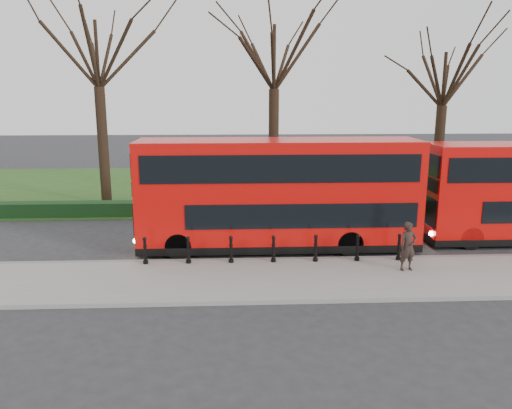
{
  "coord_description": "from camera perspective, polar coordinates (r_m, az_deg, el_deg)",
  "views": [
    {
      "loc": [
        -0.41,
        -19.56,
        6.53
      ],
      "look_at": [
        0.52,
        0.5,
        2.0
      ],
      "focal_mm": 35.0,
      "sensor_mm": 36.0,
      "label": 1
    }
  ],
  "objects": [
    {
      "name": "tree_mid",
      "position": [
        29.75,
        2.11,
        17.23
      ],
      "size": [
        7.81,
        7.81,
        12.21
      ],
      "color": "black",
      "rests_on": "ground"
    },
    {
      "name": "bus_lead",
      "position": [
        20.86,
        2.54,
        1.09
      ],
      "size": [
        11.63,
        2.67,
        4.63
      ],
      "color": "red",
      "rests_on": "ground"
    },
    {
      "name": "yellow_line_inner",
      "position": [
        20.15,
        -1.34,
        -6.18
      ],
      "size": [
        60.0,
        0.1,
        0.01
      ],
      "primitive_type": "cube",
      "color": "yellow",
      "rests_on": "ground"
    },
    {
      "name": "ground",
      "position": [
        20.62,
        -1.37,
        -5.75
      ],
      "size": [
        120.0,
        120.0,
        0.0
      ],
      "primitive_type": "plane",
      "color": "#28282B",
      "rests_on": "ground"
    },
    {
      "name": "yellow_line_outer",
      "position": [
        19.96,
        -1.33,
        -6.37
      ],
      "size": [
        60.0,
        0.1,
        0.01
      ],
      "primitive_type": "cube",
      "color": "yellow",
      "rests_on": "ground"
    },
    {
      "name": "hedge",
      "position": [
        27.06,
        -1.71,
        -0.38
      ],
      "size": [
        60.0,
        0.9,
        0.8
      ],
      "primitive_type": "cube",
      "color": "black",
      "rests_on": "ground"
    },
    {
      "name": "grass_verge",
      "position": [
        35.17,
        -1.93,
        2.05
      ],
      "size": [
        60.0,
        18.0,
        0.06
      ],
      "primitive_type": "cube",
      "color": "#284717",
      "rests_on": "ground"
    },
    {
      "name": "pavement",
      "position": [
        17.78,
        -1.15,
        -8.58
      ],
      "size": [
        60.0,
        4.0,
        0.15
      ],
      "primitive_type": "cube",
      "color": "gray",
      "rests_on": "ground"
    },
    {
      "name": "tree_right",
      "position": [
        32.08,
        20.75,
        13.85
      ],
      "size": [
        6.71,
        6.71,
        10.48
      ],
      "color": "black",
      "rests_on": "ground"
    },
    {
      "name": "pedestrian",
      "position": [
        19.02,
        16.98,
        -4.59
      ],
      "size": [
        0.74,
        0.57,
        1.81
      ],
      "primitive_type": "imported",
      "rotation": [
        0.0,
        0.0,
        0.22
      ],
      "color": "black",
      "rests_on": "pavement"
    },
    {
      "name": "tree_left",
      "position": [
        30.62,
        -17.77,
        16.83
      ],
      "size": [
        7.95,
        7.95,
        12.42
      ],
      "color": "black",
      "rests_on": "ground"
    },
    {
      "name": "bollard_row",
      "position": [
        19.19,
        2.01,
        -5.13
      ],
      "size": [
        9.92,
        0.15,
        1.0
      ],
      "color": "black",
      "rests_on": "pavement"
    },
    {
      "name": "kerb",
      "position": [
        19.65,
        -1.31,
        -6.46
      ],
      "size": [
        60.0,
        0.25,
        0.16
      ],
      "primitive_type": "cube",
      "color": "slate",
      "rests_on": "ground"
    }
  ]
}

